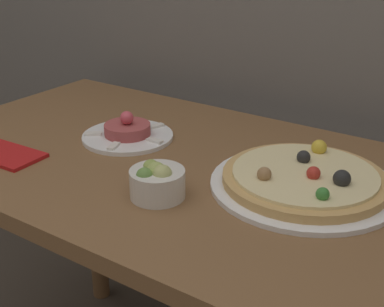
{
  "coord_description": "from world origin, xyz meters",
  "views": [
    {
      "loc": [
        0.59,
        -0.49,
        1.27
      ],
      "look_at": [
        0.03,
        0.33,
        0.84
      ],
      "focal_mm": 50.0,
      "sensor_mm": 36.0,
      "label": 1
    }
  ],
  "objects": [
    {
      "name": "dining_table",
      "position": [
        0.0,
        0.35,
        0.68
      ],
      "size": [
        1.3,
        0.71,
        0.8
      ],
      "color": "brown",
      "rests_on": "ground_plane"
    },
    {
      "name": "pizza_plate",
      "position": [
        0.25,
        0.39,
        0.81
      ],
      "size": [
        0.36,
        0.36,
        0.06
      ],
      "color": "white",
      "rests_on": "dining_table"
    },
    {
      "name": "small_bowl",
      "position": [
        0.04,
        0.2,
        0.83
      ],
      "size": [
        0.1,
        0.1,
        0.07
      ],
      "color": "silver",
      "rests_on": "dining_table"
    },
    {
      "name": "tartare_plate",
      "position": [
        -0.19,
        0.39,
        0.81
      ],
      "size": [
        0.21,
        0.21,
        0.07
      ],
      "color": "white",
      "rests_on": "dining_table"
    },
    {
      "name": "napkin",
      "position": [
        -0.34,
        0.16,
        0.8
      ],
      "size": [
        0.17,
        0.1,
        0.01
      ],
      "color": "red",
      "rests_on": "dining_table"
    }
  ]
}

